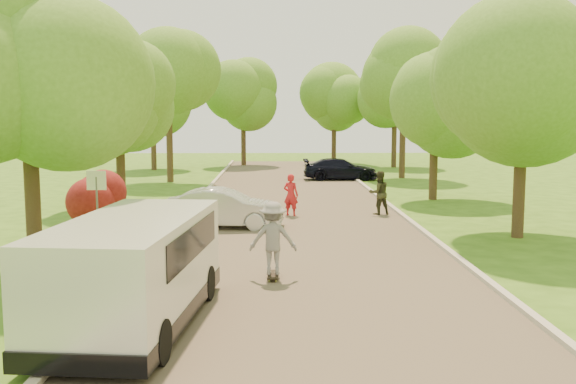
{
  "coord_description": "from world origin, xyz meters",
  "views": [
    {
      "loc": [
        -0.72,
        -14.34,
        3.75
      ],
      "look_at": [
        -0.27,
        6.1,
        1.3
      ],
      "focal_mm": 40.0,
      "sensor_mm": 36.0,
      "label": 1
    }
  ],
  "objects": [
    {
      "name": "street_sign",
      "position": [
        -5.8,
        4.0,
        1.56
      ],
      "size": [
        0.55,
        0.06,
        2.17
      ],
      "color": "#59595E",
      "rests_on": "ground"
    },
    {
      "name": "curb_left",
      "position": [
        -4.05,
        8.0,
        0.06
      ],
      "size": [
        0.18,
        60.0,
        0.12
      ],
      "primitive_type": "cube",
      "color": "#B2AD9E",
      "rests_on": "ground"
    },
    {
      "name": "minivan",
      "position": [
        -3.2,
        -3.15,
        1.03
      ],
      "size": [
        2.59,
        5.44,
        1.96
      ],
      "rotation": [
        0.0,
        0.0,
        -0.1
      ],
      "color": "silver",
      "rests_on": "ground"
    },
    {
      "name": "tree_l_far",
      "position": [
        -6.39,
        22.0,
        5.47
      ],
      "size": [
        4.92,
        4.8,
        7.79
      ],
      "color": "#382619",
      "rests_on": "ground"
    },
    {
      "name": "tree_bg_d",
      "position": [
        4.22,
        36.0,
        5.31
      ],
      "size": [
        5.12,
        5.0,
        7.72
      ],
      "color": "#382619",
      "rests_on": "ground"
    },
    {
      "name": "tree_l_midb",
      "position": [
        -6.81,
        12.0,
        4.59
      ],
      "size": [
        4.3,
        4.2,
        6.62
      ],
      "color": "#382619",
      "rests_on": "ground"
    },
    {
      "name": "silver_sedan",
      "position": [
        -2.43,
        6.91,
        0.66
      ],
      "size": [
        4.11,
        1.74,
        1.32
      ],
      "primitive_type": "imported",
      "rotation": [
        0.0,
        0.0,
        1.48
      ],
      "color": "silver",
      "rests_on": "ground"
    },
    {
      "name": "tree_bg_c",
      "position": [
        -2.79,
        34.0,
        5.02
      ],
      "size": [
        4.92,
        4.8,
        7.33
      ],
      "color": "#382619",
      "rests_on": "ground"
    },
    {
      "name": "tree_r_midb",
      "position": [
        6.6,
        14.0,
        4.88
      ],
      "size": [
        4.51,
        4.4,
        7.01
      ],
      "color": "#382619",
      "rests_on": "ground"
    },
    {
      "name": "tree_bg_a",
      "position": [
        -8.78,
        30.0,
        5.31
      ],
      "size": [
        5.12,
        5.0,
        7.72
      ],
      "color": "#382619",
      "rests_on": "ground"
    },
    {
      "name": "person_olive",
      "position": [
        3.26,
        9.64,
        0.83
      ],
      "size": [
        0.94,
        0.81,
        1.66
      ],
      "primitive_type": "imported",
      "rotation": [
        0.0,
        0.0,
        3.39
      ],
      "color": "#2E2F1C",
      "rests_on": "ground"
    },
    {
      "name": "tree_r_far",
      "position": [
        7.23,
        24.0,
        5.83
      ],
      "size": [
        5.33,
        5.2,
        8.34
      ],
      "color": "#382619",
      "rests_on": "ground"
    },
    {
      "name": "tree_l_mida",
      "position": [
        -6.3,
        1.0,
        5.17
      ],
      "size": [
        4.71,
        4.6,
        7.39
      ],
      "color": "#382619",
      "rests_on": "ground"
    },
    {
      "name": "curb_right",
      "position": [
        4.05,
        8.0,
        0.06
      ],
      "size": [
        0.18,
        60.0,
        0.12
      ],
      "primitive_type": "cube",
      "color": "#B2AD9E",
      "rests_on": "ground"
    },
    {
      "name": "road",
      "position": [
        0.0,
        8.0,
        0.01
      ],
      "size": [
        8.0,
        60.0,
        0.01
      ],
      "primitive_type": "cube",
      "color": "#4C4438",
      "rests_on": "ground"
    },
    {
      "name": "person_striped",
      "position": [
        -0.09,
        9.4,
        0.79
      ],
      "size": [
        0.68,
        0.58,
        1.58
      ],
      "primitive_type": "imported",
      "rotation": [
        0.0,
        0.0,
        2.72
      ],
      "color": "red",
      "rests_on": "ground"
    },
    {
      "name": "dark_sedan",
      "position": [
        3.16,
        22.86,
        0.63
      ],
      "size": [
        4.33,
        1.77,
        1.26
      ],
      "primitive_type": "imported",
      "rotation": [
        0.0,
        0.0,
        1.57
      ],
      "color": "black",
      "rests_on": "ground"
    },
    {
      "name": "skateboarder",
      "position": [
        -0.74,
        0.1,
        0.95
      ],
      "size": [
        1.11,
        0.66,
        1.68
      ],
      "primitive_type": "imported",
      "rotation": [
        0.0,
        0.0,
        3.11
      ],
      "color": "gray",
      "rests_on": "longboard"
    },
    {
      "name": "longboard",
      "position": [
        -0.74,
        0.1,
        0.09
      ],
      "size": [
        0.27,
        0.87,
        0.1
      ],
      "rotation": [
        0.0,
        0.0,
        3.11
      ],
      "color": "black",
      "rests_on": "ground"
    },
    {
      "name": "tree_r_mida",
      "position": [
        7.02,
        5.0,
        5.54
      ],
      "size": [
        5.13,
        5.0,
        7.95
      ],
      "color": "#382619",
      "rests_on": "ground"
    },
    {
      "name": "red_shrub",
      "position": [
        -6.3,
        5.5,
        1.1
      ],
      "size": [
        1.7,
        1.7,
        1.95
      ],
      "color": "#382619",
      "rests_on": "ground"
    },
    {
      "name": "ground",
      "position": [
        0.0,
        0.0,
        0.0
      ],
      "size": [
        100.0,
        100.0,
        0.0
      ],
      "primitive_type": "plane",
      "color": "#335F16",
      "rests_on": "ground"
    },
    {
      "name": "tree_bg_b",
      "position": [
        8.22,
        32.0,
        5.54
      ],
      "size": [
        5.12,
        5.0,
        7.95
      ],
      "color": "#382619",
      "rests_on": "ground"
    }
  ]
}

